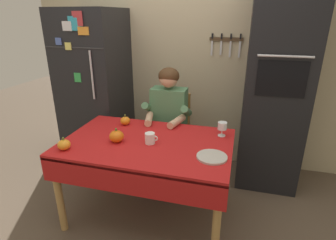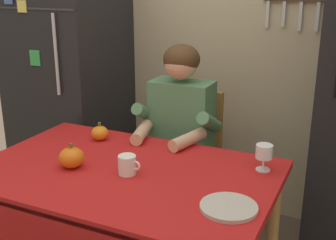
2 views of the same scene
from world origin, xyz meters
TOP-DOWN VIEW (x-y plane):
  - ground_plane at (0.00, 0.00)m, footprint 10.00×10.00m
  - back_wall_assembly at (0.05, 1.35)m, footprint 3.70×0.13m
  - refrigerator at (-0.95, 0.96)m, footprint 0.68×0.71m
  - wall_oven at (1.05, 1.00)m, footprint 0.60×0.64m
  - dining_table at (0.00, 0.08)m, footprint 1.40×0.90m
  - chair_behind_person at (0.01, 0.87)m, footprint 0.40×0.40m
  - seated_person at (0.01, 0.68)m, footprint 0.47×0.55m
  - coffee_mug at (0.04, 0.07)m, footprint 0.11×0.08m
  - wine_glass at (0.59, 0.37)m, footprint 0.08×0.08m
  - pumpkin_large at (-0.24, 0.02)m, footprint 0.12×0.12m
  - pumpkin_medium at (-0.57, -0.22)m, footprint 0.10×0.10m
  - pumpkin_small at (-0.32, 0.39)m, footprint 0.09×0.09m
  - serving_tray at (0.56, -0.05)m, footprint 0.23×0.23m

SIDE VIEW (x-z plane):
  - ground_plane at x=0.00m, z-range 0.00..0.00m
  - chair_behind_person at x=0.01m, z-range 0.05..0.98m
  - dining_table at x=0.00m, z-range 0.29..1.03m
  - seated_person at x=0.01m, z-range 0.11..1.36m
  - serving_tray at x=0.56m, z-range 0.74..0.76m
  - pumpkin_small at x=-0.32m, z-range 0.73..0.83m
  - pumpkin_medium at x=-0.57m, z-range 0.73..0.83m
  - coffee_mug at x=0.04m, z-range 0.74..0.83m
  - pumpkin_large at x=-0.24m, z-range 0.73..0.85m
  - wine_glass at x=0.59m, z-range 0.76..0.89m
  - refrigerator at x=-0.95m, z-range 0.00..1.80m
  - wall_oven at x=1.05m, z-range 0.00..2.10m
  - back_wall_assembly at x=0.05m, z-range 0.00..2.60m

